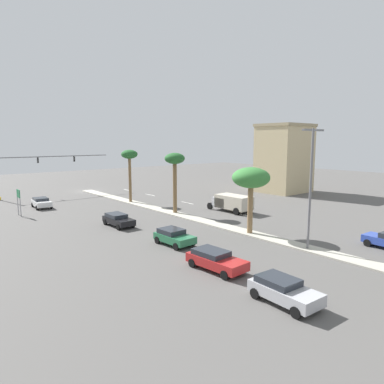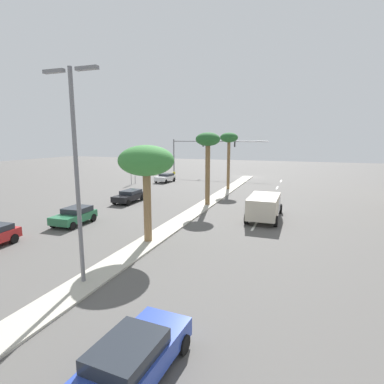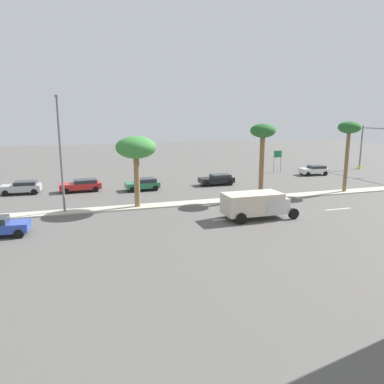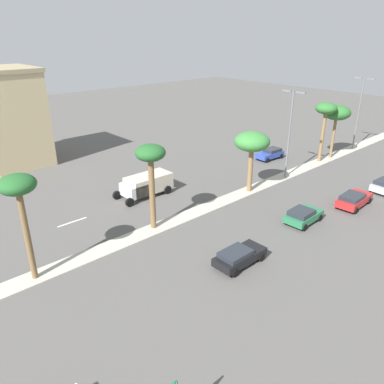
# 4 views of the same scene
# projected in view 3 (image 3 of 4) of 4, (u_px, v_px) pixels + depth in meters

# --- Properties ---
(ground_plane) EXTENTS (160.00, 160.00, 0.00)m
(ground_plane) POSITION_uv_depth(u_px,v_px,m) (171.00, 205.00, 35.87)
(ground_plane) COLOR #565451
(median_curb) EXTENTS (1.80, 92.19, 0.12)m
(median_curb) POSITION_uv_depth(u_px,v_px,m) (59.00, 213.00, 32.83)
(median_curb) COLOR #B7B2A3
(median_curb) RESTS_ON ground
(lane_stripe_far) EXTENTS (0.20, 2.80, 0.01)m
(lane_stripe_far) POSITION_uv_depth(u_px,v_px,m) (338.00, 209.00, 34.29)
(lane_stripe_far) COLOR silver
(lane_stripe_far) RESTS_ON ground
(lane_stripe_rear) EXTENTS (0.20, 2.80, 0.01)m
(lane_stripe_rear) POSITION_uv_depth(u_px,v_px,m) (228.00, 219.00, 31.04)
(lane_stripe_rear) COLOR silver
(lane_stripe_rear) RESTS_ON ground
(directional_road_sign) EXTENTS (0.10, 1.31, 3.26)m
(directional_road_sign) POSITION_uv_depth(u_px,v_px,m) (278.00, 157.00, 55.72)
(directional_road_sign) COLOR gray
(directional_road_sign) RESTS_ON ground
(palm_tree_trailing) EXTENTS (2.40, 2.40, 7.72)m
(palm_tree_trailing) POSITION_uv_depth(u_px,v_px,m) (349.00, 132.00, 40.47)
(palm_tree_trailing) COLOR brown
(palm_tree_trailing) RESTS_ON median_curb
(palm_tree_inboard) EXTENTS (2.53, 2.53, 7.54)m
(palm_tree_inboard) POSITION_uv_depth(u_px,v_px,m) (263.00, 136.00, 37.10)
(palm_tree_inboard) COLOR brown
(palm_tree_inboard) RESTS_ON median_curb
(palm_tree_far) EXTENTS (3.68, 3.68, 6.50)m
(palm_tree_far) POSITION_uv_depth(u_px,v_px,m) (136.00, 149.00, 33.85)
(palm_tree_far) COLOR olive
(palm_tree_far) RESTS_ON median_curb
(street_lamp_front) EXTENTS (2.90, 0.24, 10.03)m
(street_lamp_front) POSITION_uv_depth(u_px,v_px,m) (60.00, 145.00, 31.93)
(street_lamp_front) COLOR slate
(street_lamp_front) RESTS_ON median_curb
(sedan_silver_front) EXTENTS (2.22, 4.19, 1.38)m
(sedan_silver_front) POSITION_uv_depth(u_px,v_px,m) (22.00, 187.00, 40.82)
(sedan_silver_front) COLOR #B2B2B7
(sedan_silver_front) RESTS_ON ground
(sedan_red_outboard) EXTENTS (2.22, 4.61, 1.36)m
(sedan_red_outboard) POSITION_uv_depth(u_px,v_px,m) (81.00, 185.00, 42.09)
(sedan_red_outboard) COLOR red
(sedan_red_outboard) RESTS_ON ground
(sedan_white_trailing) EXTENTS (2.29, 4.05, 1.35)m
(sedan_white_trailing) POSITION_uv_depth(u_px,v_px,m) (314.00, 170.00, 53.68)
(sedan_white_trailing) COLOR silver
(sedan_white_trailing) RESTS_ON ground
(sedan_green_mid) EXTENTS (2.16, 3.86, 1.37)m
(sedan_green_mid) POSITION_uv_depth(u_px,v_px,m) (143.00, 184.00, 42.78)
(sedan_green_mid) COLOR #287047
(sedan_green_mid) RESTS_ON ground
(sedan_black_left) EXTENTS (1.94, 4.25, 1.31)m
(sedan_black_left) POSITION_uv_depth(u_px,v_px,m) (217.00, 179.00, 46.02)
(sedan_black_left) COLOR black
(sedan_black_left) RESTS_ON ground
(box_truck) EXTENTS (2.66, 6.09, 2.16)m
(box_truck) POSITION_uv_depth(u_px,v_px,m) (257.00, 204.00, 31.11)
(box_truck) COLOR silver
(box_truck) RESTS_ON ground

